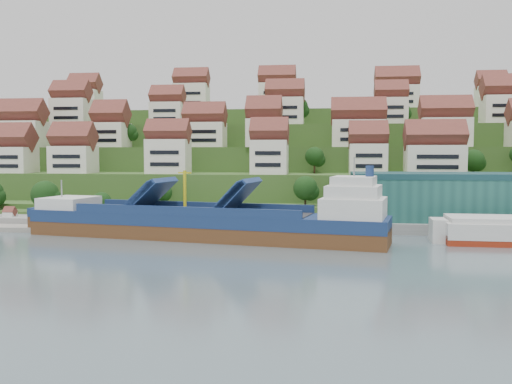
# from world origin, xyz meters

# --- Properties ---
(ground) EXTENTS (300.00, 300.00, 0.00)m
(ground) POSITION_xyz_m (0.00, 0.00, 0.00)
(ground) COLOR slate
(ground) RESTS_ON ground
(quay) EXTENTS (180.00, 14.00, 2.20)m
(quay) POSITION_xyz_m (20.00, 15.00, 1.10)
(quay) COLOR gray
(quay) RESTS_ON ground
(hillside) EXTENTS (260.00, 128.00, 31.00)m
(hillside) POSITION_xyz_m (0.00, 103.55, 10.66)
(hillside) COLOR #2D4C1E
(hillside) RESTS_ON ground
(hillside_village) EXTENTS (159.79, 61.63, 29.26)m
(hillside_village) POSITION_xyz_m (1.44, 60.17, 24.20)
(hillside_village) COLOR white
(hillside_village) RESTS_ON ground
(hillside_trees) EXTENTS (141.34, 62.45, 31.20)m
(hillside_trees) POSITION_xyz_m (-10.59, 42.61, 15.85)
(hillside_trees) COLOR #193E14
(hillside_trees) RESTS_ON ground
(warehouse) EXTENTS (60.00, 15.00, 10.00)m
(warehouse) POSITION_xyz_m (52.00, 17.00, 7.20)
(warehouse) COLOR #225D55
(warehouse) RESTS_ON quay
(flagpole) EXTENTS (1.28, 0.16, 8.00)m
(flagpole) POSITION_xyz_m (18.11, 10.00, 6.88)
(flagpole) COLOR gray
(flagpole) RESTS_ON quay
(cargo_ship) EXTENTS (71.17, 23.30, 15.51)m
(cargo_ship) POSITION_xyz_m (-5.11, -1.65, 3.02)
(cargo_ship) COLOR brown
(cargo_ship) RESTS_ON ground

